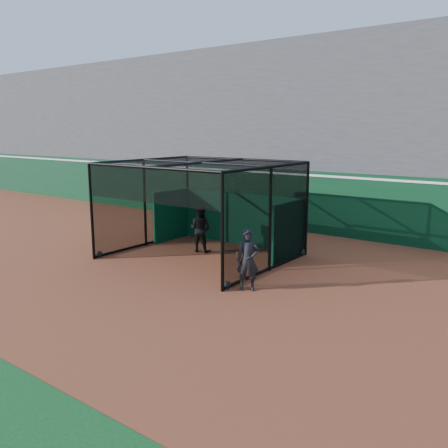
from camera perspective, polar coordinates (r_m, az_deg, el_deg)
The scene contains 6 objects.
ground at distance 13.53m, azimuth -8.64°, elevation -6.65°, with size 120.00×120.00×0.00m, color brown.
outfield_wall at distance 19.97m, azimuth 8.87°, elevation 2.94°, with size 50.00×0.50×2.50m.
grandstand at distance 23.18m, azimuth 13.61°, elevation 11.80°, with size 50.00×7.85×8.95m.
batting_cage at distance 15.44m, azimuth -2.73°, elevation 1.60°, with size 5.33×4.74×3.10m.
batter at distance 16.26m, azimuth -2.85°, elevation -0.55°, with size 0.78×0.61×1.61m, color black.
on_deck_player at distance 12.34m, azimuth 2.89°, elevation -4.36°, with size 0.71×0.65×1.62m.
Camera 1 is at (9.24, -8.98, 4.13)m, focal length 38.00 mm.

